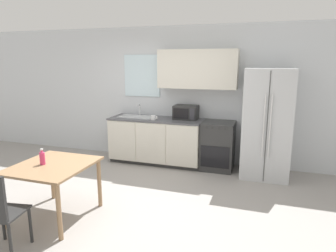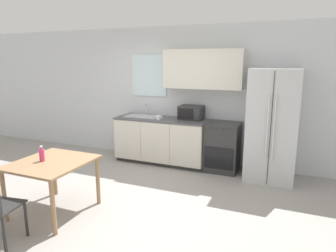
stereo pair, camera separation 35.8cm
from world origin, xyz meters
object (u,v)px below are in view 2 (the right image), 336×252
at_px(oven_range, 222,147).
at_px(microwave, 191,113).
at_px(dining_table, 52,169).
at_px(refrigerator, 272,125).
at_px(coffee_mug, 159,118).
at_px(drink_bottle, 42,155).

height_order(oven_range, microwave, microwave).
bearing_deg(microwave, dining_table, -112.76).
bearing_deg(dining_table, refrigerator, 42.80).
xyz_separation_m(oven_range, coffee_mug, (-1.22, -0.19, 0.50)).
distance_m(refrigerator, dining_table, 3.55).
distance_m(refrigerator, coffee_mug, 2.08).
xyz_separation_m(oven_range, drink_bottle, (-1.86, -2.52, 0.36)).
xyz_separation_m(refrigerator, coffee_mug, (-2.08, -0.11, 0.00)).
distance_m(oven_range, coffee_mug, 1.34).
relative_size(oven_range, refrigerator, 0.48).
height_order(oven_range, coffee_mug, coffee_mug).
bearing_deg(refrigerator, microwave, 173.35).
bearing_deg(dining_table, drink_bottle, -162.90).
distance_m(microwave, dining_table, 2.83).
distance_m(oven_range, dining_table, 3.04).
relative_size(oven_range, dining_table, 0.91).
bearing_deg(oven_range, coffee_mug, -171.23).
bearing_deg(dining_table, coffee_mug, 77.40).
distance_m(refrigerator, drink_bottle, 3.65).
height_order(refrigerator, dining_table, refrigerator).
bearing_deg(drink_bottle, oven_range, 53.61).
bearing_deg(refrigerator, dining_table, -137.20).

